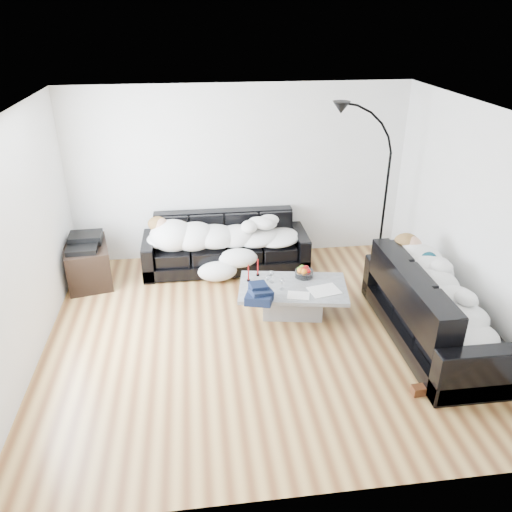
{
  "coord_description": "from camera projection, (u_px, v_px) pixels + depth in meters",
  "views": [
    {
      "loc": [
        -0.67,
        -4.9,
        3.51
      ],
      "look_at": [
        0.0,
        0.3,
        0.9
      ],
      "focal_mm": 35.0,
      "sensor_mm": 36.0,
      "label": 1
    }
  ],
  "objects": [
    {
      "name": "wine_glass_c",
      "position": [
        282.0,
        284.0,
        6.13
      ],
      "size": [
        0.07,
        0.07,
        0.15
      ],
      "primitive_type": "cylinder",
      "rotation": [
        0.0,
        0.0,
        -0.11
      ],
      "color": "white",
      "rests_on": "coffee_table"
    },
    {
      "name": "navy_jacket",
      "position": [
        256.0,
        290.0,
        5.84
      ],
      "size": [
        0.34,
        0.29,
        0.17
      ],
      "primitive_type": null,
      "rotation": [
        0.0,
        0.0,
        -0.04
      ],
      "color": "black",
      "rests_on": "coffee_table"
    },
    {
      "name": "sofa_right",
      "position": [
        436.0,
        306.0,
        5.71
      ],
      "size": [
        0.96,
        2.24,
        0.9
      ],
      "primitive_type": "cube",
      "rotation": [
        0.0,
        0.0,
        1.57
      ],
      "color": "black",
      "rests_on": "ground"
    },
    {
      "name": "teal_cushion",
      "position": [
        410.0,
        258.0,
        6.2
      ],
      "size": [
        0.42,
        0.38,
        0.2
      ],
      "primitive_type": "ellipsoid",
      "rotation": [
        0.0,
        0.0,
        0.24
      ],
      "color": "#0A3B48",
      "rests_on": "sofa_right"
    },
    {
      "name": "coffee_table",
      "position": [
        292.0,
        300.0,
        6.32
      ],
      "size": [
        1.45,
        0.99,
        0.39
      ],
      "primitive_type": "cube",
      "rotation": [
        0.0,
        0.0,
        -0.17
      ],
      "color": "#939699",
      "rests_on": "ground"
    },
    {
      "name": "sleeper_back",
      "position": [
        226.0,
        230.0,
        7.23
      ],
      "size": [
        2.04,
        0.71,
        0.41
      ],
      "primitive_type": null,
      "color": "white",
      "rests_on": "sofa_back"
    },
    {
      "name": "stereo",
      "position": [
        84.0,
        241.0,
        6.86
      ],
      "size": [
        0.45,
        0.36,
        0.13
      ],
      "primitive_type": "cube",
      "rotation": [
        0.0,
        0.0,
        0.04
      ],
      "color": "black",
      "rests_on": "av_cabinet"
    },
    {
      "name": "candle_right",
      "position": [
        258.0,
        268.0,
        6.44
      ],
      "size": [
        0.05,
        0.05,
        0.23
      ],
      "primitive_type": "cylinder",
      "rotation": [
        0.0,
        0.0,
        -0.24
      ],
      "color": "maroon",
      "rests_on": "coffee_table"
    },
    {
      "name": "newspaper_b",
      "position": [
        298.0,
        295.0,
        6.03
      ],
      "size": [
        0.31,
        0.25,
        0.01
      ],
      "primitive_type": "cube",
      "rotation": [
        0.0,
        0.0,
        -0.26
      ],
      "color": "silver",
      "rests_on": "coffee_table"
    },
    {
      "name": "wine_glass_b",
      "position": [
        268.0,
        281.0,
        6.18
      ],
      "size": [
        0.08,
        0.08,
        0.17
      ],
      "primitive_type": "cylinder",
      "rotation": [
        0.0,
        0.0,
        0.05
      ],
      "color": "white",
      "rests_on": "coffee_table"
    },
    {
      "name": "newspaper_a",
      "position": [
        324.0,
        290.0,
        6.14
      ],
      "size": [
        0.42,
        0.35,
        0.01
      ],
      "primitive_type": "cube",
      "rotation": [
        0.0,
        0.0,
        0.21
      ],
      "color": "silver",
      "rests_on": "coffee_table"
    },
    {
      "name": "sleeper_right",
      "position": [
        439.0,
        291.0,
        5.62
      ],
      "size": [
        0.81,
        1.92,
        0.47
      ],
      "primitive_type": null,
      "rotation": [
        0.0,
        0.0,
        1.57
      ],
      "color": "white",
      "rests_on": "sofa_right"
    },
    {
      "name": "fruit_bowl",
      "position": [
        304.0,
        272.0,
        6.43
      ],
      "size": [
        0.29,
        0.29,
        0.15
      ],
      "primitive_type": "cylinder",
      "rotation": [
        0.0,
        0.0,
        -0.3
      ],
      "color": "white",
      "rests_on": "coffee_table"
    },
    {
      "name": "ceiling",
      "position": [
        260.0,
        113.0,
        4.83
      ],
      "size": [
        5.0,
        5.0,
        0.0
      ],
      "primitive_type": "plane",
      "color": "white",
      "rests_on": "ground"
    },
    {
      "name": "candle_left",
      "position": [
        248.0,
        273.0,
        6.31
      ],
      "size": [
        0.05,
        0.05,
        0.23
      ],
      "primitive_type": "cylinder",
      "rotation": [
        0.0,
        0.0,
        0.27
      ],
      "color": "maroon",
      "rests_on": "coffee_table"
    },
    {
      "name": "wine_glass_a",
      "position": [
        271.0,
        277.0,
        6.29
      ],
      "size": [
        0.08,
        0.08,
        0.17
      ],
      "primitive_type": "cylinder",
      "rotation": [
        0.0,
        0.0,
        -0.1
      ],
      "color": "white",
      "rests_on": "coffee_table"
    },
    {
      "name": "av_cabinet",
      "position": [
        88.0,
        264.0,
        7.02
      ],
      "size": [
        0.73,
        0.93,
        0.57
      ],
      "primitive_type": "cube",
      "rotation": [
        0.0,
        0.0,
        0.21
      ],
      "color": "black",
      "rests_on": "ground"
    },
    {
      "name": "wall_right",
      "position": [
        476.0,
        224.0,
        5.7
      ],
      "size": [
        0.02,
        4.5,
        2.6
      ],
      "primitive_type": "cube",
      "color": "silver",
      "rests_on": "ground"
    },
    {
      "name": "sofa_back",
      "position": [
        226.0,
        243.0,
        7.37
      ],
      "size": [
        2.41,
        0.83,
        0.79
      ],
      "primitive_type": "cube",
      "color": "black",
      "rests_on": "ground"
    },
    {
      "name": "wall_left",
      "position": [
        19.0,
        248.0,
        5.13
      ],
      "size": [
        0.02,
        4.5,
        2.6
      ],
      "primitive_type": "cube",
      "color": "silver",
      "rests_on": "ground"
    },
    {
      "name": "ground",
      "position": [
        259.0,
        334.0,
        5.99
      ],
      "size": [
        5.0,
        5.0,
        0.0
      ],
      "primitive_type": "plane",
      "color": "brown",
      "rests_on": "ground"
    },
    {
      "name": "shoes",
      "position": [
        430.0,
        384.0,
        5.12
      ],
      "size": [
        0.52,
        0.41,
        0.11
      ],
      "primitive_type": null,
      "rotation": [
        0.0,
        0.0,
        -0.16
      ],
      "color": "#472311",
      "rests_on": "ground"
    },
    {
      "name": "floor_lamp",
      "position": [
        385.0,
        200.0,
        7.05
      ],
      "size": [
        0.84,
        0.55,
        2.15
      ],
      "primitive_type": null,
      "rotation": [
        0.0,
        0.0,
        0.32
      ],
      "color": "black",
      "rests_on": "ground"
    },
    {
      "name": "wall_back",
      "position": [
        239.0,
        174.0,
        7.41
      ],
      "size": [
        5.0,
        0.02,
        2.6
      ],
      "primitive_type": "cube",
      "color": "silver",
      "rests_on": "ground"
    }
  ]
}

